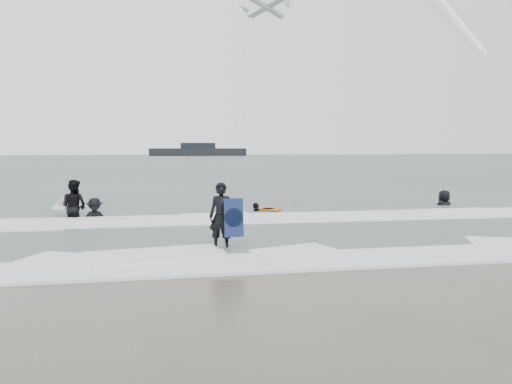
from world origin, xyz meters
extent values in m
plane|color=brown|center=(0.00, 0.00, 0.00)|extent=(320.00, 320.00, 0.00)
plane|color=#47544C|center=(0.00, 80.00, 0.06)|extent=(320.00, 320.00, 0.00)
imported|color=black|center=(-1.54, 1.11, 0.00)|extent=(0.74, 0.61, 1.73)
imported|color=black|center=(-6.28, 7.46, 0.00)|extent=(1.20, 1.10, 1.98)
imported|color=black|center=(-5.54, 7.26, 0.00)|extent=(1.14, 0.80, 1.62)
imported|color=black|center=(0.54, 8.18, 0.00)|extent=(0.93, 0.87, 1.54)
imported|color=black|center=(9.05, 8.83, 0.00)|extent=(0.97, 0.68, 1.87)
cube|color=white|center=(0.00, -0.60, 0.03)|extent=(30.03, 2.32, 0.07)
cube|color=white|center=(0.00, 6.00, 0.04)|extent=(30.00, 2.60, 0.09)
cube|color=black|center=(4.73, 138.71, 1.18)|extent=(28.55, 5.10, 2.24)
cube|color=black|center=(4.73, 138.71, 3.12)|extent=(10.20, 3.06, 1.63)
cylinder|color=silver|center=(9.90, 55.53, 21.14)|extent=(5.79, 5.46, 1.87)
cone|color=silver|center=(7.08, 58.14, 21.68)|extent=(2.01, 1.96, 1.14)
cube|color=silver|center=(9.90, 55.53, 21.09)|extent=(4.92, 5.16, 1.71)
cube|color=silver|center=(12.21, 53.39, 21.40)|extent=(0.92, 0.87, 1.30)
cylinder|color=white|center=(26.17, 40.44, 18.05)|extent=(28.24, 26.32, 6.59)
camera|label=1|loc=(-2.73, -11.33, 2.59)|focal=35.00mm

